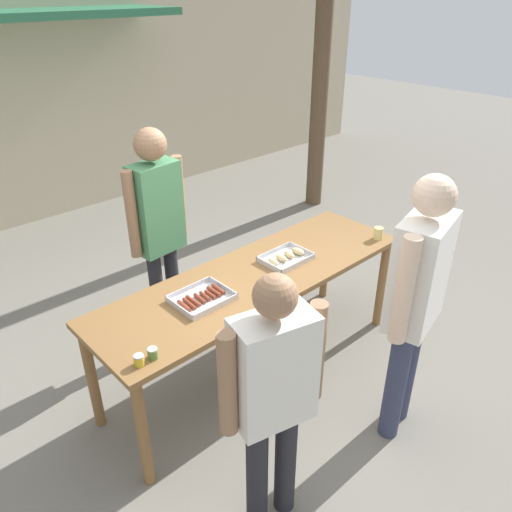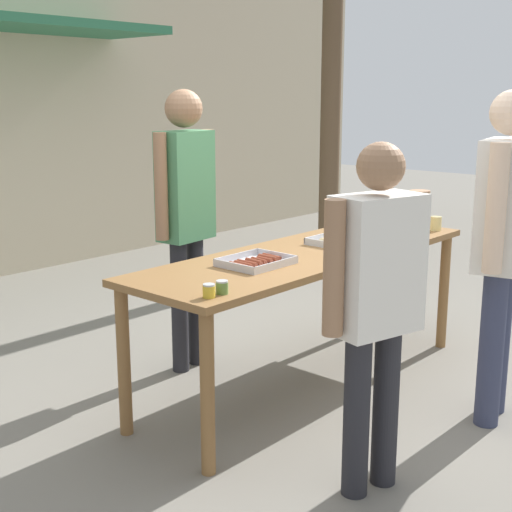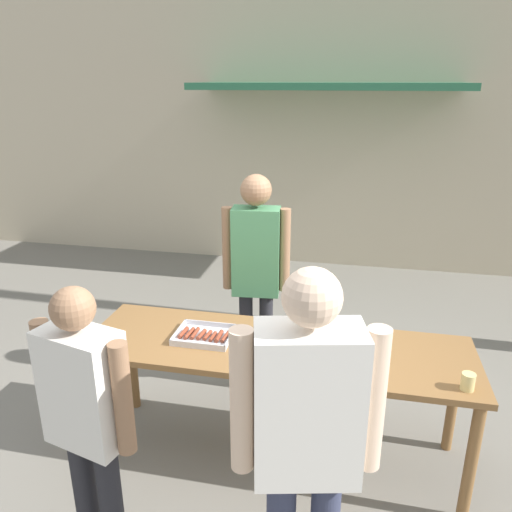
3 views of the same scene
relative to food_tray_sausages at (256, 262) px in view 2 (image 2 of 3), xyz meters
The scene contains 10 objects.
ground_plane 1.00m from the food_tray_sausages, ahead, with size 24.00×24.00×0.00m, color slate.
serving_table 0.50m from the food_tray_sausages, ahead, with size 2.49×0.76×0.86m.
food_tray_sausages is the anchor object (origin of this frame).
food_tray_buns 0.80m from the food_tray_sausages, ahead, with size 0.36×0.27×0.05m.
condiment_jar_mustard 0.69m from the food_tray_sausages, 156.98° to the right, with size 0.06×0.06×0.07m.
condiment_jar_ketchup 0.61m from the food_tray_sausages, 153.70° to the right, with size 0.06×0.06×0.07m.
beer_cup 1.61m from the food_tray_sausages, ahead, with size 0.08×0.08×0.10m.
person_server_behind_table 0.82m from the food_tray_sausages, 76.09° to the left, with size 0.53×0.24×1.82m.
person_customer_holding_hotdog 1.01m from the food_tray_sausages, 107.01° to the right, with size 0.56×0.31×1.59m.
person_customer_with_cup 1.34m from the food_tray_sausages, 53.34° to the right, with size 0.62×0.33×1.81m.
Camera 2 is at (-3.36, -2.55, 1.79)m, focal length 50.00 mm.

